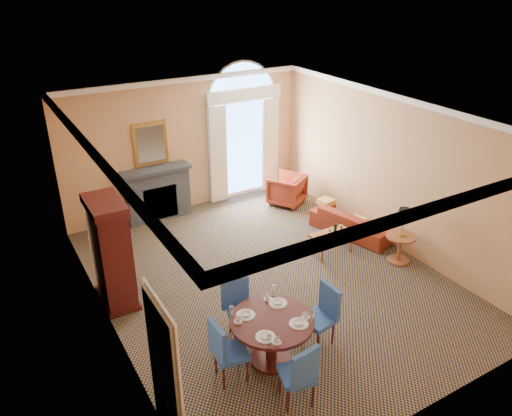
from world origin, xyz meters
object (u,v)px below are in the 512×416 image
dining_table (272,331)px  armchair (287,190)px  side_table (402,229)px  sofa (352,222)px  armoire (111,254)px  coffee_table (332,235)px

dining_table → armchair: size_ratio=1.52×
side_table → armchair: bearing=97.3°
dining_table → armchair: bearing=54.2°
dining_table → side_table: 3.92m
dining_table → armchair: (3.30, 4.58, -0.21)m
armchair → side_table: 3.50m
dining_table → sofa: dining_table is taller
armoire → side_table: bearing=-16.6°
armoire → sofa: armoire is taller
armoire → dining_table: bearing=-60.0°
coffee_table → armchair: bearing=78.6°
sofa → armchair: size_ratio=2.30×
coffee_table → sofa: bearing=26.0°
armchair → sofa: bearing=69.4°
sofa → coffee_table: (-0.92, -0.44, 0.14)m
dining_table → sofa: (3.70, 2.52, -0.31)m
sofa → side_table: bearing=167.3°
coffee_table → dining_table: bearing=-142.7°
coffee_table → side_table: side_table is taller
sofa → coffee_table: bearing=100.7°
armoire → coffee_table: (4.35, -0.64, -0.54)m
dining_table → side_table: bearing=16.7°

